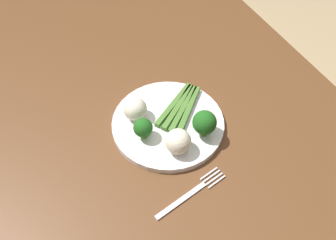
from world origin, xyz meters
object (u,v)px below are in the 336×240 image
(plate, at_px, (168,123))
(broccoli_front, at_px, (143,128))
(asparagus_bundle, at_px, (181,107))
(cauliflower_back, at_px, (178,142))
(cauliflower_edge, at_px, (135,109))
(dining_table, at_px, (165,136))
(broccoli_back_right, at_px, (204,123))
(fork, at_px, (191,193))

(plate, distance_m, broccoli_front, 0.08)
(asparagus_bundle, relative_size, cauliflower_back, 2.62)
(asparagus_bundle, height_order, cauliflower_edge, cauliflower_edge)
(cauliflower_edge, bearing_deg, broccoli_front, -5.21)
(dining_table, xyz_separation_m, plate, (0.05, -0.02, 0.12))
(plate, relative_size, broccoli_back_right, 3.94)
(broccoli_front, height_order, fork, broccoli_front)
(plate, xyz_separation_m, broccoli_front, (0.01, -0.07, 0.04))
(plate, relative_size, cauliflower_back, 4.59)
(cauliflower_back, xyz_separation_m, cauliflower_edge, (-0.12, -0.05, -0.00))
(broccoli_back_right, relative_size, fork, 0.39)
(broccoli_back_right, bearing_deg, asparagus_bundle, -171.04)
(cauliflower_edge, bearing_deg, dining_table, 95.73)
(asparagus_bundle, bearing_deg, broccoli_back_right, 59.04)
(plate, bearing_deg, cauliflower_back, -9.82)
(broccoli_back_right, bearing_deg, dining_table, -161.30)
(broccoli_back_right, relative_size, cauliflower_back, 1.17)
(broccoli_front, bearing_deg, fork, 11.90)
(fork, bearing_deg, dining_table, 65.90)
(cauliflower_back, height_order, fork, cauliflower_back)
(broccoli_front, xyz_separation_m, cauliflower_edge, (-0.06, 0.01, -0.00))
(broccoli_front, height_order, cauliflower_back, cauliflower_back)
(dining_table, xyz_separation_m, cauliflower_back, (0.13, -0.03, 0.16))
(asparagus_bundle, distance_m, broccoli_back_right, 0.09)
(cauliflower_back, height_order, cauliflower_edge, cauliflower_back)
(dining_table, distance_m, broccoli_front, 0.19)
(dining_table, relative_size, broccoli_back_right, 20.20)
(broccoli_back_right, height_order, cauliflower_back, broccoli_back_right)
(dining_table, height_order, asparagus_bundle, asparagus_bundle)
(broccoli_front, relative_size, cauliflower_back, 0.93)
(broccoli_front, distance_m, cauliflower_back, 0.08)
(broccoli_back_right, xyz_separation_m, cauliflower_back, (0.01, -0.07, -0.01))
(dining_table, distance_m, cauliflower_back, 0.21)
(broccoli_front, xyz_separation_m, cauliflower_back, (0.06, 0.05, -0.00))
(cauliflower_back, bearing_deg, asparagus_bundle, 150.21)
(cauliflower_edge, bearing_deg, fork, 7.34)
(dining_table, height_order, plate, plate)
(broccoli_front, distance_m, cauliflower_edge, 0.06)
(plate, height_order, asparagus_bundle, asparagus_bundle)
(fork, bearing_deg, cauliflower_back, 67.22)
(broccoli_back_right, xyz_separation_m, broccoli_front, (-0.05, -0.12, -0.01))
(plate, height_order, broccoli_back_right, broccoli_back_right)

